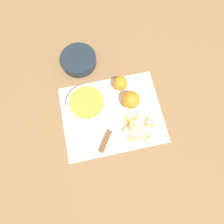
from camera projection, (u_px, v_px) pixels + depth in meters
ground_plane at (112, 115)px, 1.02m from camera, size 4.00×4.00×0.00m
cutting_board at (112, 114)px, 1.02m from camera, size 0.46×0.36×0.01m
bowl_speckled at (88, 106)px, 0.98m from camera, size 0.18×0.18×0.09m
bowl_dark at (79, 60)px, 1.09m from camera, size 0.18×0.18×0.05m
knife at (108, 135)px, 0.97m from camera, size 0.16×0.22×0.02m
orange_left at (120, 83)px, 1.03m from camera, size 0.07×0.07×0.07m
orange_right at (131, 100)px, 0.99m from camera, size 0.08×0.08×0.08m
peel_pile at (136, 126)px, 0.99m from camera, size 0.16×0.14×0.01m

